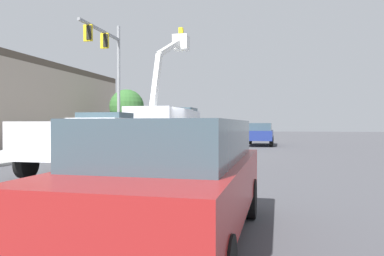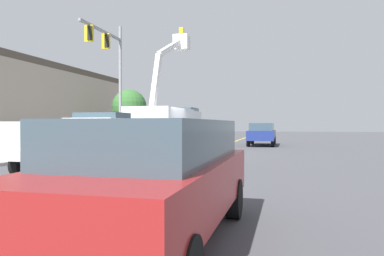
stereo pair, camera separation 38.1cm
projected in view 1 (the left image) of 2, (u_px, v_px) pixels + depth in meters
ground at (197, 155)px, 19.36m from camera, size 120.00×120.00×0.00m
sidewalk_far_side at (64, 151)px, 21.17m from camera, size 60.09×5.74×0.12m
lane_centre_stripe at (197, 155)px, 19.36m from camera, size 49.97×1.95×0.01m
utility_bucket_truck at (168, 124)px, 21.86m from camera, size 8.28×2.83×7.49m
service_pickup_truck at (86, 139)px, 12.55m from camera, size 5.67×2.35×2.06m
passing_minivan at (260, 133)px, 27.69m from camera, size 4.86×2.09×1.69m
trailing_sedan at (177, 172)px, 5.00m from camera, size 4.86×2.09×1.69m
traffic_cone_leading at (101, 173)px, 9.37m from camera, size 0.40×0.40×0.78m
traffic_cone_mid_front at (209, 142)px, 25.11m from camera, size 0.40×0.40×0.79m
traffic_signal_mast at (110, 63)px, 24.65m from camera, size 5.47×0.64×8.59m
commercial_building_backdrop at (8, 105)px, 28.72m from camera, size 21.32×9.11×6.30m
street_tree_right at (127, 107)px, 31.82m from camera, size 2.99×2.99×4.63m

